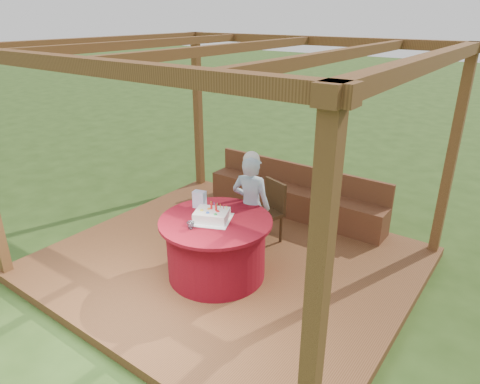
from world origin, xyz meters
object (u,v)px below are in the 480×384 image
at_px(birthday_cake, 212,215).
at_px(bench, 294,199).
at_px(chair, 268,208).
at_px(drinking_glass, 191,225).
at_px(table, 216,247).
at_px(elderly_woman, 251,205).
at_px(gift_bag, 200,199).

bearing_deg(birthday_cake, bench, 91.60).
xyz_separation_m(chair, drinking_glass, (-0.11, -1.47, 0.31)).
bearing_deg(table, birthday_cake, -144.13).
distance_m(elderly_woman, birthday_cake, 0.69).
distance_m(bench, elderly_woman, 1.52).
bearing_deg(bench, gift_bag, -98.40).
xyz_separation_m(birthday_cake, drinking_glass, (-0.05, -0.32, -0.02)).
height_order(table, birthday_cake, birthday_cake).
relative_size(bench, birthday_cake, 5.17).
relative_size(table, drinking_glass, 15.08).
height_order(bench, table, bench).
xyz_separation_m(bench, table, (0.09, -2.09, 0.12)).
xyz_separation_m(elderly_woman, gift_bag, (-0.44, -0.50, 0.14)).
xyz_separation_m(bench, gift_bag, (-0.29, -1.94, 0.60)).
bearing_deg(bench, drinking_glass, -89.78).
bearing_deg(gift_bag, table, -35.41).
bearing_deg(gift_bag, chair, 54.05).
distance_m(table, drinking_glass, 0.54).
height_order(bench, chair, chair).
xyz_separation_m(gift_bag, drinking_glass, (0.30, -0.50, -0.07)).
bearing_deg(drinking_glass, gift_bag, 120.80).
bearing_deg(elderly_woman, chair, 93.67).
relative_size(chair, birthday_cake, 1.51).
height_order(table, gift_bag, gift_bag).
distance_m(bench, drinking_glass, 2.49).
relative_size(elderly_woman, drinking_glass, 16.14).
bearing_deg(bench, elderly_woman, -83.95).
relative_size(table, elderly_woman, 0.93).
bearing_deg(chair, birthday_cake, -93.07).
xyz_separation_m(table, drinking_glass, (-0.09, -0.34, 0.42)).
xyz_separation_m(birthday_cake, gift_bag, (-0.35, 0.18, 0.05)).
relative_size(bench, drinking_glass, 33.42).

